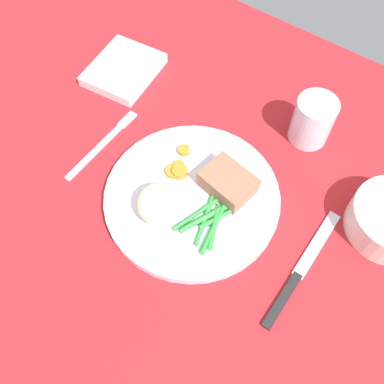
{
  "coord_description": "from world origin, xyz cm",
  "views": [
    {
      "loc": [
        20.87,
        -25.23,
        59.94
      ],
      "look_at": [
        2.29,
        0.71,
        4.6
      ],
      "focal_mm": 40.37,
      "sensor_mm": 36.0,
      "label": 1
    }
  ],
  "objects_px": {
    "knife": "(301,270)",
    "napkin": "(124,70)",
    "meat_portion": "(228,182)",
    "water_glass": "(312,123)",
    "dinner_plate": "(192,198)",
    "fork": "(102,145)"
  },
  "relations": [
    {
      "from": "meat_portion",
      "to": "knife",
      "type": "height_order",
      "value": "meat_portion"
    },
    {
      "from": "meat_portion",
      "to": "dinner_plate",
      "type": "bearing_deg",
      "value": -130.6
    },
    {
      "from": "dinner_plate",
      "to": "knife",
      "type": "height_order",
      "value": "dinner_plate"
    },
    {
      "from": "dinner_plate",
      "to": "water_glass",
      "type": "bearing_deg",
      "value": 68.36
    },
    {
      "from": "dinner_plate",
      "to": "fork",
      "type": "relative_size",
      "value": 1.6
    },
    {
      "from": "fork",
      "to": "napkin",
      "type": "bearing_deg",
      "value": 117.78
    },
    {
      "from": "water_glass",
      "to": "meat_portion",
      "type": "bearing_deg",
      "value": -105.87
    },
    {
      "from": "meat_portion",
      "to": "fork",
      "type": "height_order",
      "value": "meat_portion"
    },
    {
      "from": "knife",
      "to": "dinner_plate",
      "type": "bearing_deg",
      "value": 179.24
    },
    {
      "from": "fork",
      "to": "meat_portion",
      "type": "bearing_deg",
      "value": 12.18
    },
    {
      "from": "napkin",
      "to": "meat_portion",
      "type": "bearing_deg",
      "value": -19.36
    },
    {
      "from": "meat_portion",
      "to": "water_glass",
      "type": "relative_size",
      "value": 0.95
    },
    {
      "from": "dinner_plate",
      "to": "fork",
      "type": "distance_m",
      "value": 0.18
    },
    {
      "from": "dinner_plate",
      "to": "water_glass",
      "type": "relative_size",
      "value": 3.31
    },
    {
      "from": "dinner_plate",
      "to": "meat_portion",
      "type": "distance_m",
      "value": 0.06
    },
    {
      "from": "dinner_plate",
      "to": "napkin",
      "type": "bearing_deg",
      "value": 150.61
    },
    {
      "from": "napkin",
      "to": "dinner_plate",
      "type": "bearing_deg",
      "value": -29.39
    },
    {
      "from": "meat_portion",
      "to": "napkin",
      "type": "xyz_separation_m",
      "value": [
        -0.29,
        0.1,
        -0.02
      ]
    },
    {
      "from": "water_glass",
      "to": "napkin",
      "type": "distance_m",
      "value": 0.35
    },
    {
      "from": "fork",
      "to": "napkin",
      "type": "xyz_separation_m",
      "value": [
        -0.08,
        0.15,
        0.01
      ]
    },
    {
      "from": "meat_portion",
      "to": "water_glass",
      "type": "xyz_separation_m",
      "value": [
        0.05,
        0.17,
        0.0
      ]
    },
    {
      "from": "knife",
      "to": "napkin",
      "type": "relative_size",
      "value": 1.58
    }
  ]
}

